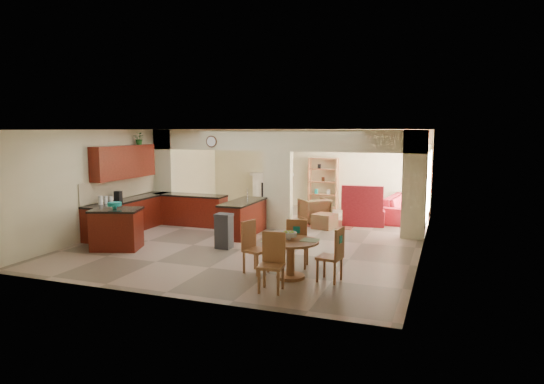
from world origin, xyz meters
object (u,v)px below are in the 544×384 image
(sofa, at_px, (406,208))
(armchair, at_px, (315,210))
(kitchen_island, at_px, (117,229))
(dining_table, at_px, (291,253))

(sofa, relative_size, armchair, 3.13)
(kitchen_island, bearing_deg, dining_table, -27.03)
(dining_table, height_order, sofa, sofa)
(kitchen_island, height_order, sofa, kitchen_island)
(armchair, bearing_deg, kitchen_island, 13.23)
(kitchen_island, distance_m, armchair, 5.90)
(armchair, bearing_deg, sofa, 169.63)
(kitchen_island, distance_m, sofa, 8.67)
(sofa, bearing_deg, armchair, 126.42)
(kitchen_island, xyz_separation_m, dining_table, (4.53, -0.71, 0.01))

